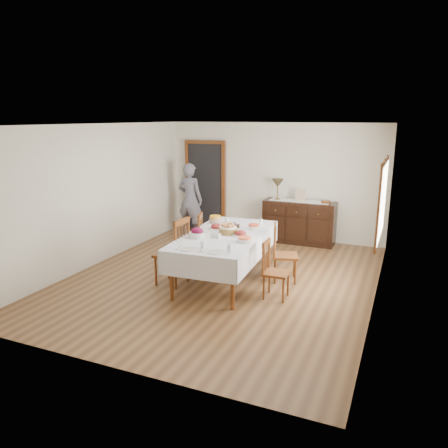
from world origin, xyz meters
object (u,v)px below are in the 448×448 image
at_px(chair_left_near, 174,251).
at_px(chair_right_near, 273,269).
at_px(person, 190,197).
at_px(chair_right_far, 282,252).
at_px(table_lamp, 278,184).
at_px(dining_table, 225,240).
at_px(sideboard, 299,222).
at_px(chair_left_far, 193,242).

xyz_separation_m(chair_left_near, chair_right_near, (1.67, 0.10, -0.12)).
bearing_deg(chair_right_near, person, 44.87).
relative_size(chair_right_far, table_lamp, 2.14).
height_order(dining_table, sideboard, sideboard).
bearing_deg(chair_left_far, person, -169.82).
xyz_separation_m(chair_right_near, sideboard, (-0.36, 3.14, 0.01)).
height_order(dining_table, chair_left_near, chair_left_near).
xyz_separation_m(dining_table, chair_left_near, (-0.72, -0.44, -0.16)).
xyz_separation_m(chair_right_far, table_lamp, (-0.80, 2.37, 0.79)).
relative_size(chair_left_far, chair_right_near, 1.16).
bearing_deg(chair_right_near, chair_left_near, 92.62).
bearing_deg(sideboard, table_lamp, -178.19).
distance_m(dining_table, person, 3.12).
xyz_separation_m(chair_left_far, sideboard, (1.36, 2.49, -0.06)).
relative_size(sideboard, person, 0.86).
bearing_deg(chair_left_far, chair_left_near, -14.45).
bearing_deg(table_lamp, sideboard, 1.81).
bearing_deg(table_lamp, chair_left_far, -108.92).
distance_m(chair_right_far, table_lamp, 2.62).
bearing_deg(chair_left_far, table_lamp, 142.89).
relative_size(chair_left_near, chair_left_far, 1.08).
relative_size(dining_table, chair_right_far, 2.51).
xyz_separation_m(chair_left_near, person, (-1.20, 2.89, 0.33)).
bearing_deg(sideboard, person, -172.03).
bearing_deg(chair_left_far, sideboard, 133.20).
distance_m(dining_table, chair_right_far, 1.00).
distance_m(chair_left_far, chair_right_near, 1.84).
distance_m(chair_left_far, chair_right_far, 1.65).
height_order(chair_right_far, sideboard, chair_right_far).
distance_m(dining_table, chair_left_near, 0.86).
bearing_deg(chair_right_near, chair_right_far, 4.56).
distance_m(chair_left_near, chair_right_near, 1.67).
bearing_deg(person, table_lamp, -167.68).
distance_m(chair_left_near, table_lamp, 3.40).
height_order(chair_right_far, person, person).
xyz_separation_m(dining_table, table_lamp, (0.08, 2.79, 0.55)).
relative_size(chair_left_far, chair_right_far, 1.06).
height_order(chair_left_near, chair_left_far, chair_left_near).
relative_size(dining_table, sideboard, 1.59).
xyz_separation_m(sideboard, table_lamp, (-0.51, -0.02, 0.82)).
bearing_deg(chair_left_near, chair_right_near, 96.32).
xyz_separation_m(chair_right_far, person, (-2.80, 2.03, 0.41)).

